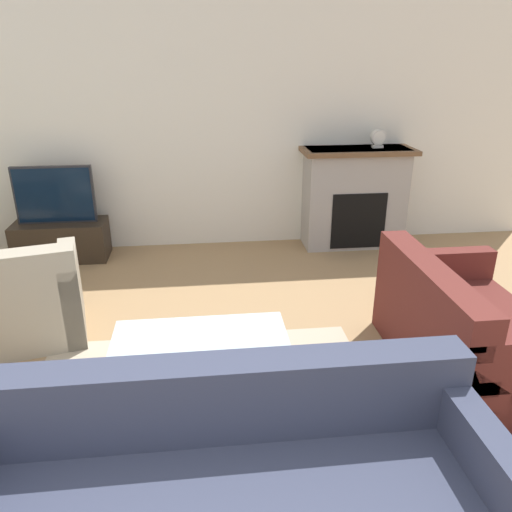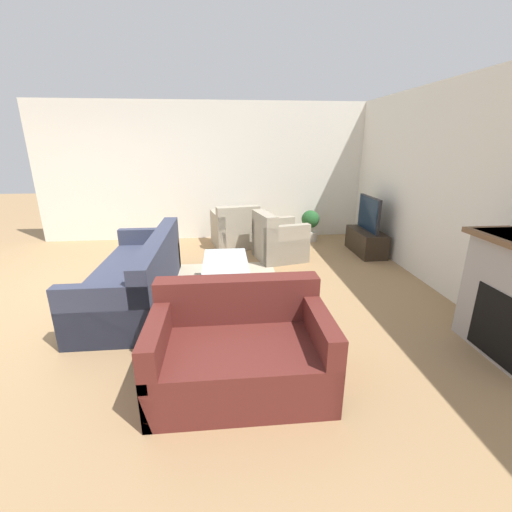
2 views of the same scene
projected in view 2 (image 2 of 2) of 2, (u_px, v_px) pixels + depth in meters
ground_plane at (66, 293)px, 4.61m from camera, size 20.00×20.00×0.00m
wall_back at (437, 187)px, 4.64m from camera, size 8.34×0.06×2.70m
wall_left at (240, 172)px, 6.96m from camera, size 0.06×8.02×2.70m
area_rug at (217, 292)px, 4.65m from camera, size 2.32×1.78×0.00m
tv_stand at (366, 242)px, 6.23m from camera, size 0.97×0.43×0.42m
tv at (369, 214)px, 6.07m from camera, size 0.82×0.06×0.61m
couch_sectional at (138, 278)px, 4.37m from camera, size 2.36×0.90×0.82m
couch_loveseat at (240, 351)px, 2.83m from camera, size 0.92×1.42×0.82m
armchair_by_window at (235, 231)px, 6.64m from camera, size 0.96×0.95×0.82m
armchair_accent at (278, 242)px, 5.89m from camera, size 0.91×0.92×0.82m
coffee_table at (226, 264)px, 4.53m from camera, size 1.12×0.58×0.44m
potted_plant at (310, 224)px, 6.98m from camera, size 0.36×0.36×0.63m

